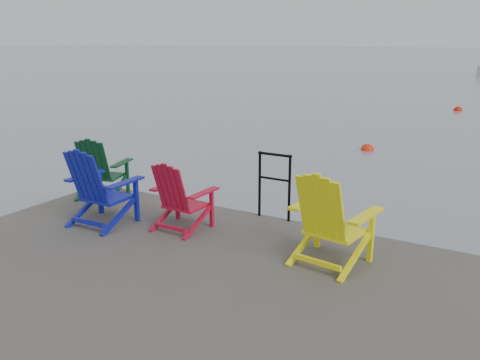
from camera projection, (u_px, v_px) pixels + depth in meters
The scene contains 9 objects.
ground at pixel (141, 333), 5.07m from camera, with size 400.00×400.00×0.00m, color gray.
dock at pixel (140, 302), 4.97m from camera, with size 6.00×5.00×1.40m.
handrail at pixel (274, 180), 6.71m from camera, with size 0.48×0.04×0.90m.
chair_green at pixel (100, 168), 7.64m from camera, with size 0.87×0.83×0.93m.
chair_blue at pixel (99, 186), 6.49m from camera, with size 0.82×0.77×1.02m.
chair_red at pixel (180, 196), 6.34m from camera, with size 0.72×0.67×0.89m.
chair_yellow at pixel (330, 218), 5.33m from camera, with size 0.90×0.85×1.04m.
buoy_a at pixel (367, 150), 13.45m from camera, with size 0.34×0.34×0.34m, color red.
buoy_b at pixel (458, 111), 20.86m from camera, with size 0.36×0.36×0.36m, color red.
Camera 1 is at (3.09, -3.38, 2.83)m, focal length 38.00 mm.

